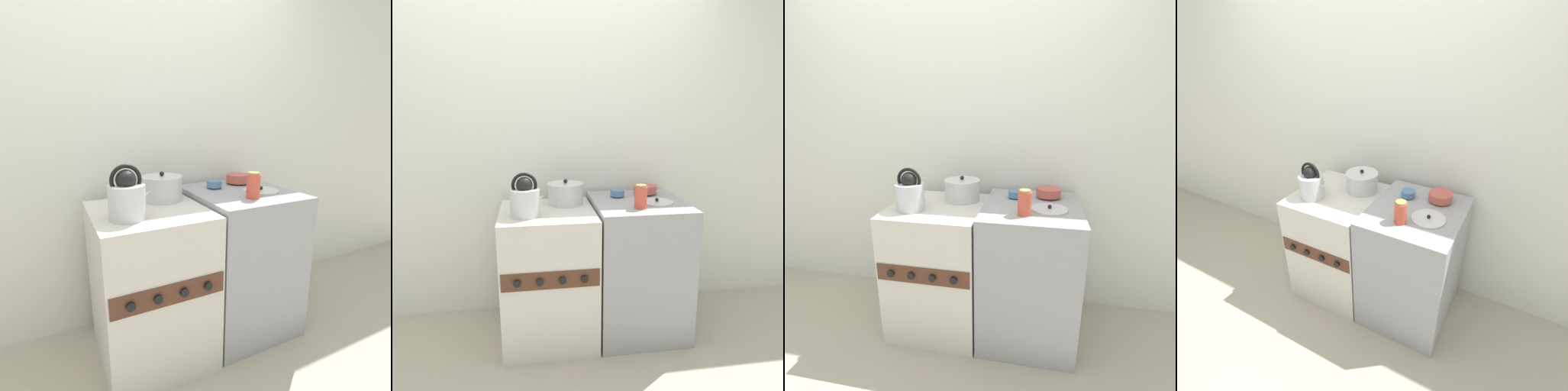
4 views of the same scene
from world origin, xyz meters
TOP-DOWN VIEW (x-y plane):
  - ground_plane at (0.00, 0.00)m, footprint 12.00×12.00m
  - wall_back at (0.00, 0.76)m, footprint 7.00×0.06m
  - stove at (0.00, 0.32)m, footprint 0.61×0.66m
  - counter at (0.62, 0.35)m, footprint 0.61×0.69m
  - kettle at (-0.14, 0.20)m, footprint 0.22×0.18m
  - cooking_pot at (0.14, 0.46)m, footprint 0.25×0.25m
  - enamel_bowl at (0.72, 0.53)m, footprint 0.16×0.16m
  - small_ceramic_bowl at (0.51, 0.48)m, footprint 0.10×0.10m
  - storage_jar at (0.58, 0.16)m, footprint 0.08×0.08m
  - loose_pot_lid at (0.73, 0.28)m, footprint 0.22×0.22m

SIDE VIEW (x-z plane):
  - ground_plane at x=0.00m, z-range 0.00..0.00m
  - stove at x=0.00m, z-range 0.00..0.90m
  - counter at x=0.62m, z-range 0.00..0.93m
  - loose_pot_lid at x=0.73m, z-range 0.92..0.95m
  - small_ceramic_bowl at x=0.51m, z-range 0.93..0.99m
  - enamel_bowl at x=0.72m, z-range 0.93..1.00m
  - cooking_pot at x=0.14m, z-range 0.89..1.06m
  - storage_jar at x=0.58m, z-range 0.93..1.08m
  - kettle at x=-0.14m, z-range 0.87..1.14m
  - wall_back at x=0.00m, z-range 0.00..2.50m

